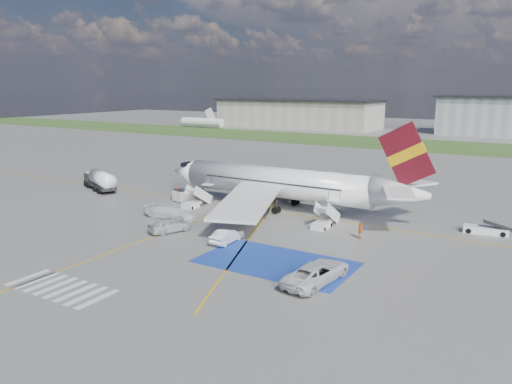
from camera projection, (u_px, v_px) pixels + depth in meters
The scene contains 21 objects.
ground at pixel (213, 234), 53.73m from camera, with size 400.00×400.00×0.00m, color #60605E.
grass_strip at pixel (424, 145), 133.04m from camera, with size 400.00×30.00×0.01m, color #2D4C1E.
taxiway_line_main at pixel (268, 211), 63.75m from camera, with size 120.00×0.20×0.01m, color gold.
taxiway_line_cross at pixel (109, 253), 47.93m from camera, with size 0.20×60.00×0.01m, color gold.
taxiway_line_diag at pixel (268, 211), 63.75m from camera, with size 0.20×60.00×0.01m, color gold.
staging_box at pixel (276, 262), 45.31m from camera, with size 14.00×8.00×0.01m, color #183795.
crosswalk at pixel (61, 288), 39.62m from camera, with size 9.00×4.00×0.01m.
terminal_west at pixel (298, 114), 189.18m from camera, with size 60.00×22.00×10.00m, color gray.
airliner at pixel (287, 184), 63.94m from camera, with size 36.81×32.95×11.92m.
airstairs_fwd at pixel (194, 202), 65.70m from camera, with size 1.90×5.20×3.60m.
airstairs_aft at pixel (323, 222), 56.29m from camera, with size 1.90×5.20×3.60m.
fuel_tanker at pixel (100, 182), 76.05m from camera, with size 9.08×5.77×3.04m.
gpu_cart at pixel (180, 196), 68.57m from camera, with size 2.30×1.77×1.70m.
belt_loader at pixel (486, 230), 54.00m from camera, with size 4.98×2.34×1.45m.
car_silver_a at pixel (170, 225), 54.42m from camera, with size 1.91×4.74×1.62m, color #AEB1B5.
car_silver_b at pixel (227, 236), 50.89m from camera, with size 1.52×4.34×1.43m, color #B5B8BD.
van_white_a at pixel (317, 269), 40.59m from camera, with size 2.70×5.87×2.20m, color silver.
van_white_b at pixel (171, 210), 60.00m from camera, with size 2.08×5.12×2.01m, color silver.
crew_fwd at pixel (224, 205), 63.27m from camera, with size 0.61×0.40×1.66m, color #FF650D.
crew_nose at pixel (176, 193), 70.18m from camera, with size 0.85×0.66×1.76m, color orange.
crew_aft at pixel (360, 230), 52.24m from camera, with size 1.00×0.42×1.71m, color orange.
Camera 1 is at (30.80, -41.61, 15.81)m, focal length 35.00 mm.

